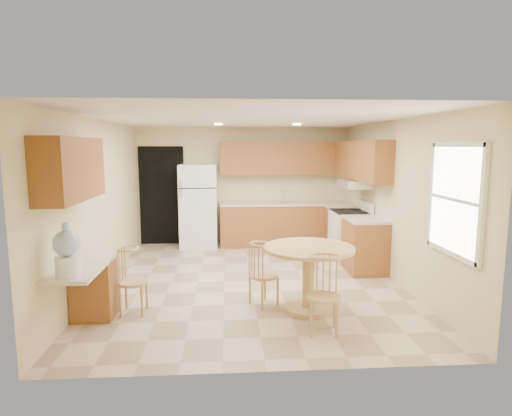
{
  "coord_description": "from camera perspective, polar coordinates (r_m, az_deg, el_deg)",
  "views": [
    {
      "loc": [
        -0.36,
        -6.49,
        2.1
      ],
      "look_at": [
        0.11,
        0.3,
        1.11
      ],
      "focal_mm": 30.0,
      "sensor_mm": 36.0,
      "label": 1
    }
  ],
  "objects": [
    {
      "name": "wall_front",
      "position": [
        3.85,
        1.53,
        -4.51
      ],
      "size": [
        4.5,
        0.02,
        2.5
      ],
      "primitive_type": "cube",
      "color": "beige",
      "rests_on": "floor"
    },
    {
      "name": "base_cab_back",
      "position": [
        9.17,
        3.88,
        -2.24
      ],
      "size": [
        2.75,
        0.6,
        0.87
      ],
      "primitive_type": "cube",
      "color": "#9A5A27",
      "rests_on": "floor"
    },
    {
      "name": "ceiling",
      "position": [
        6.51,
        -0.77,
        11.77
      ],
      "size": [
        4.5,
        5.5,
        0.02
      ],
      "primitive_type": "cube",
      "color": "white",
      "rests_on": "wall_back"
    },
    {
      "name": "window",
      "position": [
        5.34,
        25.07,
        1.02
      ],
      "size": [
        0.06,
        1.12,
        1.3
      ],
      "color": "white",
      "rests_on": "wall_right"
    },
    {
      "name": "wall_right",
      "position": [
        7.04,
        17.86,
        0.91
      ],
      "size": [
        0.02,
        5.5,
        2.5
      ],
      "primitive_type": "cube",
      "color": "beige",
      "rests_on": "floor"
    },
    {
      "name": "refrigerator",
      "position": [
        8.99,
        -7.65,
        0.27
      ],
      "size": [
        0.76,
        0.74,
        1.73
      ],
      "color": "white",
      "rests_on": "floor"
    },
    {
      "name": "dining_table",
      "position": [
        5.52,
        7.02,
        -8.09
      ],
      "size": [
        1.14,
        1.14,
        0.85
      ],
      "rotation": [
        0.0,
        0.0,
        -0.31
      ],
      "color": "tan",
      "rests_on": "floor"
    },
    {
      "name": "wall_back",
      "position": [
        9.28,
        -1.69,
        2.98
      ],
      "size": [
        4.5,
        0.02,
        2.5
      ],
      "primitive_type": "cube",
      "color": "beige",
      "rests_on": "floor"
    },
    {
      "name": "sink",
      "position": [
        9.09,
        3.75,
        0.71
      ],
      "size": [
        0.78,
        0.44,
        0.01
      ],
      "primitive_type": "cube",
      "color": "silver",
      "rests_on": "counter_back"
    },
    {
      "name": "base_cab_right_a",
      "position": [
        8.81,
        11.36,
        -2.81
      ],
      "size": [
        0.6,
        0.59,
        0.87
      ],
      "primitive_type": "cube",
      "color": "#9A5A27",
      "rests_on": "floor"
    },
    {
      "name": "counter_back",
      "position": [
        9.1,
        3.91,
        0.58
      ],
      "size": [
        2.75,
        0.63,
        0.04
      ],
      "primitive_type": "cube",
      "color": "beige",
      "rests_on": "base_cab_back"
    },
    {
      "name": "range_hood",
      "position": [
        8.05,
        13.16,
        3.18
      ],
      "size": [
        0.5,
        0.76,
        0.14
      ],
      "primitive_type": "cube",
      "color": "silver",
      "rests_on": "upper_cab_right"
    },
    {
      "name": "can_light_a",
      "position": [
        7.7,
        -5.06,
        11.08
      ],
      "size": [
        0.14,
        0.14,
        0.02
      ],
      "primitive_type": "cylinder",
      "color": "white",
      "rests_on": "ceiling"
    },
    {
      "name": "upper_cab_left",
      "position": [
        5.19,
        -23.44,
        4.81
      ],
      "size": [
        0.33,
        1.4,
        0.7
      ],
      "primitive_type": "cube",
      "color": "#9A5A27",
      "rests_on": "wall_left"
    },
    {
      "name": "floor",
      "position": [
        6.83,
        -0.73,
        -9.67
      ],
      "size": [
        5.5,
        5.5,
        0.0
      ],
      "primitive_type": "plane",
      "color": "#C5A88E",
      "rests_on": "ground"
    },
    {
      "name": "upper_cab_right",
      "position": [
        8.08,
        13.77,
        6.23
      ],
      "size": [
        0.33,
        2.42,
        0.7
      ],
      "primitive_type": "cube",
      "color": "#9A5A27",
      "rests_on": "wall_right"
    },
    {
      "name": "desk_pedestal",
      "position": [
        5.69,
        -20.81,
        -10.11
      ],
      "size": [
        0.48,
        0.42,
        0.72
      ],
      "primitive_type": "cube",
      "color": "#9A5A27",
      "rests_on": "floor"
    },
    {
      "name": "wall_left",
      "position": [
        6.81,
        -20.01,
        0.57
      ],
      "size": [
        0.02,
        5.5,
        2.5
      ],
      "primitive_type": "cube",
      "color": "beige",
      "rests_on": "floor"
    },
    {
      "name": "stove",
      "position": [
        8.16,
        12.43,
        -3.48
      ],
      "size": [
        0.65,
        0.76,
        1.09
      ],
      "color": "white",
      "rests_on": "floor"
    },
    {
      "name": "desk_top",
      "position": [
        5.24,
        -22.23,
        -7.32
      ],
      "size": [
        0.5,
        1.2,
        0.04
      ],
      "primitive_type": "cube",
      "color": "beige",
      "rests_on": "desk_pedestal"
    },
    {
      "name": "chair_table_b",
      "position": [
        4.85,
        9.27,
        -10.69
      ],
      "size": [
        0.39,
        0.4,
        0.88
      ],
      "rotation": [
        0.0,
        0.0,
        2.98
      ],
      "color": "tan",
      "rests_on": "floor"
    },
    {
      "name": "doorway",
      "position": [
        9.38,
        -12.43,
        1.62
      ],
      "size": [
        0.9,
        0.02,
        2.1
      ],
      "primitive_type": "cube",
      "color": "black",
      "rests_on": "floor"
    },
    {
      "name": "counter_right_b",
      "position": [
        7.36,
        14.42,
        -1.48
      ],
      "size": [
        0.63,
        0.8,
        0.04
      ],
      "primitive_type": "cube",
      "color": "beige",
      "rests_on": "base_cab_right_b"
    },
    {
      "name": "can_light_b",
      "position": [
        7.8,
        5.48,
        11.03
      ],
      "size": [
        0.14,
        0.14,
        0.02
      ],
      "primitive_type": "cylinder",
      "color": "white",
      "rests_on": "ceiling"
    },
    {
      "name": "chair_table_a",
      "position": [
        5.62,
        1.11,
        -8.2
      ],
      "size": [
        0.37,
        0.47,
        0.84
      ],
      "rotation": [
        0.0,
        0.0,
        -0.97
      ],
      "color": "tan",
      "rests_on": "floor"
    },
    {
      "name": "water_crock",
      "position": [
        4.81,
        -23.89,
        -5.42
      ],
      "size": [
        0.27,
        0.27,
        0.56
      ],
      "color": "white",
      "rests_on": "desk_top"
    },
    {
      "name": "chair_desk",
      "position": [
        5.57,
        -16.29,
        -8.65
      ],
      "size": [
        0.37,
        0.48,
        0.84
      ],
      "rotation": [
        0.0,
        0.0,
        -1.61
      ],
      "color": "tan",
      "rests_on": "floor"
    },
    {
      "name": "counter_right_a",
      "position": [
        8.74,
        11.44,
        0.11
      ],
      "size": [
        0.63,
        0.59,
        0.04
      ],
      "primitive_type": "cube",
      "color": "beige",
      "rests_on": "base_cab_right_a"
    },
    {
      "name": "base_cab_right_b",
      "position": [
        7.45,
        14.29,
        -4.93
      ],
      "size": [
        0.6,
        0.8,
        0.87
      ],
      "primitive_type": "cube",
      "color": "#9A5A27",
      "rests_on": "floor"
    },
    {
      "name": "upper_cab_back",
      "position": [
        9.16,
        3.85,
        6.66
      ],
      "size": [
        2.75,
        0.33,
        0.7
      ],
      "primitive_type": "cube",
      "color": "#9A5A27",
      "rests_on": "wall_back"
    }
  ]
}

